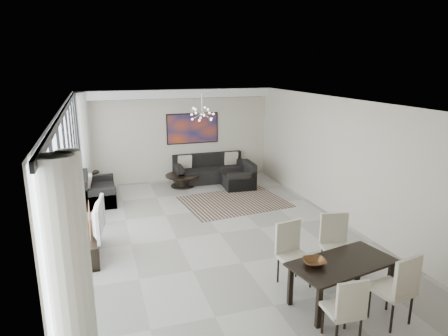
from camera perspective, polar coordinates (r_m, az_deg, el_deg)
name	(u,v)px	position (r m, az deg, el deg)	size (l,w,h in m)	color
room_shell	(240,169)	(8.65, 2.23, -0.08)	(6.00, 9.00, 2.90)	#A8A39B
window_wall	(77,181)	(8.16, -20.24, -1.78)	(0.37, 8.95, 2.90)	silver
soffit	(177,94)	(12.42, -6.71, 10.51)	(5.98, 0.40, 0.26)	white
painting	(193,128)	(12.82, -4.51, 5.65)	(1.68, 0.04, 0.98)	#BC431A
chandelier	(202,114)	(10.78, -3.15, 7.73)	(0.66, 0.66, 0.71)	silver
rug	(234,202)	(10.92, 1.40, -4.82)	(2.66, 2.05, 0.01)	black
coffee_table	(183,180)	(12.30, -5.93, -1.67)	(1.04, 1.04, 0.36)	black
bowl_coffee	(182,173)	(12.30, -6.04, -0.73)	(0.23, 0.23, 0.07)	brown
sofa_main	(210,172)	(12.84, -2.00, -0.54)	(2.29, 0.94, 0.83)	black
loveseat	(97,192)	(11.41, -17.70, -3.32)	(0.87, 1.54, 0.77)	black
armchair	(240,179)	(12.09, 2.24, -1.58)	(0.92, 0.97, 0.78)	black
side_table	(92,178)	(12.44, -18.29, -1.32)	(0.41, 0.41, 0.57)	black
tv_console	(88,245)	(8.36, -18.87, -10.35)	(0.41, 1.45, 0.45)	black
television	(94,219)	(8.09, -18.05, -6.89)	(1.13, 0.15, 0.65)	gray
dining_table	(342,267)	(6.62, 16.52, -13.41)	(1.79, 1.13, 0.69)	black
dining_chair_sw	(347,307)	(5.76, 17.16, -18.39)	(0.47, 0.47, 0.99)	beige
dining_chair_se	(399,285)	(6.33, 23.72, -15.07)	(0.60, 0.60, 1.11)	beige
dining_chair_nw	(291,249)	(6.97, 9.60, -11.30)	(0.58, 0.58, 1.08)	beige
dining_chair_ne	(336,240)	(7.44, 15.65, -9.83)	(0.59, 0.59, 1.09)	beige
bowl_dining	(315,262)	(6.36, 12.81, -13.00)	(0.34, 0.34, 0.08)	brown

